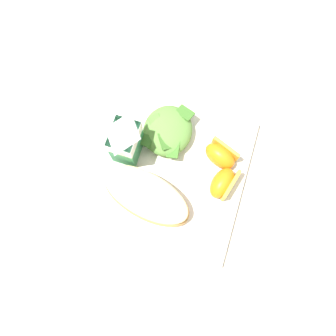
% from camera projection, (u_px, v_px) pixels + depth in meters
% --- Properties ---
extents(ground, '(3.00, 3.00, 0.00)m').
position_uv_depth(ground, '(168.00, 171.00, 0.64)').
color(ground, beige).
extents(white_plate, '(0.28, 0.28, 0.02)m').
position_uv_depth(white_plate, '(168.00, 170.00, 0.63)').
color(white_plate, white).
rests_on(white_plate, ground).
extents(cheesy_pizza_bread, '(0.11, 0.18, 0.04)m').
position_uv_depth(cheesy_pizza_bread, '(146.00, 195.00, 0.59)').
color(cheesy_pizza_bread, tan).
rests_on(cheesy_pizza_bread, white_plate).
extents(green_salad_pile, '(0.10, 0.10, 0.04)m').
position_uv_depth(green_salad_pile, '(167.00, 131.00, 0.62)').
color(green_salad_pile, '#5B8E3D').
rests_on(green_salad_pile, white_plate).
extents(milk_carton, '(0.06, 0.05, 0.11)m').
position_uv_depth(milk_carton, '(125.00, 140.00, 0.57)').
color(milk_carton, '#2D8451').
rests_on(milk_carton, white_plate).
extents(orange_wedge_front, '(0.07, 0.05, 0.04)m').
position_uv_depth(orange_wedge_front, '(223.00, 182.00, 0.59)').
color(orange_wedge_front, orange).
rests_on(orange_wedge_front, white_plate).
extents(orange_wedge_middle, '(0.06, 0.07, 0.04)m').
position_uv_depth(orange_wedge_middle, '(221.00, 155.00, 0.61)').
color(orange_wedge_middle, orange).
rests_on(orange_wedge_middle, white_plate).
extents(paper_napkin, '(0.11, 0.11, 0.00)m').
position_uv_depth(paper_napkin, '(93.00, 102.00, 0.67)').
color(paper_napkin, white).
rests_on(paper_napkin, ground).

